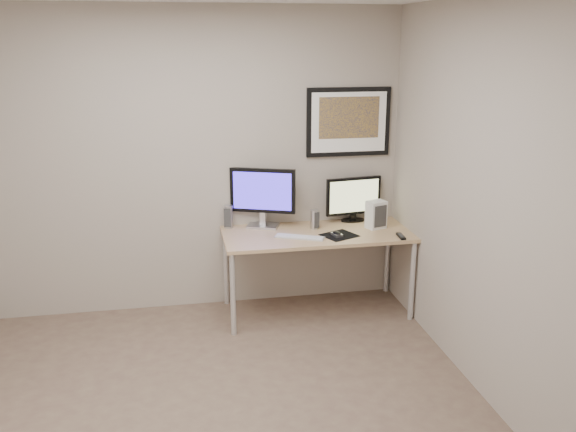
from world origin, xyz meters
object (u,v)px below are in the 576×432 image
desk (317,240)px  speaker_left (228,217)px  keyboard (300,237)px  fan_unit (376,215)px  monitor_tv (353,198)px  speaker_right (314,219)px  monitor_large (263,195)px  framed_art (348,122)px

desk → speaker_left: (-0.73, 0.28, 0.17)m
keyboard → fan_unit: 0.73m
fan_unit → desk: bearing=163.7°
monitor_tv → keyboard: monitor_tv is taller
keyboard → fan_unit: size_ratio=1.71×
monitor_tv → speaker_right: bearing=-166.3°
monitor_tv → fan_unit: (0.14, -0.24, -0.10)m
monitor_tv → speaker_left: size_ratio=2.58×
monitor_large → speaker_left: size_ratio=2.74×
framed_art → fan_unit: framed_art is taller
desk → framed_art: 1.07m
monitor_large → speaker_left: monitor_large is taller
speaker_right → fan_unit: fan_unit is taller
desk → monitor_tv: 0.56m
framed_art → fan_unit: 0.85m
desk → monitor_large: monitor_large is taller
desk → speaker_left: 0.80m
monitor_large → speaker_right: bearing=3.8°
monitor_large → speaker_right: (0.43, -0.13, -0.20)m
speaker_right → fan_unit: bearing=-32.3°
fan_unit → speaker_right: bearing=151.6°
monitor_tv → speaker_right: monitor_tv is taller
monitor_tv → keyboard: size_ratio=1.25×
monitor_tv → monitor_large: bearing=173.8°
desk → keyboard: size_ratio=3.87×
framed_art → speaker_right: framed_art is taller
desk → framed_art: size_ratio=2.13×
desk → fan_unit: 0.57m
speaker_right → fan_unit: (0.53, -0.08, 0.04)m
monitor_large → monitor_tv: bearing=22.3°
fan_unit → keyboard: bearing=172.1°
framed_art → keyboard: 1.12m
desk → speaker_right: size_ratio=9.43×
framed_art → monitor_tv: (0.05, -0.06, -0.67)m
keyboard → fan_unit: bearing=36.3°
fan_unit → framed_art: bearing=101.9°
monitor_large → keyboard: bearing=-34.2°
speaker_left → speaker_right: (0.73, -0.17, -0.02)m
speaker_left → keyboard: speaker_left is taller
framed_art → speaker_left: 1.34m
keyboard → monitor_large: bearing=149.5°
desk → fan_unit: (0.53, 0.03, 0.19)m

